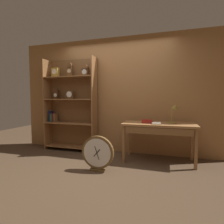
{
  "coord_description": "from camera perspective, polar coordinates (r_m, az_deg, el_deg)",
  "views": [
    {
      "loc": [
        1.09,
        -2.63,
        1.21
      ],
      "look_at": [
        0.09,
        0.66,
        0.97
      ],
      "focal_mm": 28.79,
      "sensor_mm": 36.0,
      "label": 1
    }
  ],
  "objects": [
    {
      "name": "back_wood_panel",
      "position": [
        4.13,
        1.68,
        5.31
      ],
      "size": [
        4.8,
        0.05,
        2.6
      ],
      "primitive_type": "cube",
      "color": "#9E6B3D",
      "rests_on": "ground"
    },
    {
      "name": "open_repair_manual",
      "position": [
        3.48,
        13.92,
        -3.48
      ],
      "size": [
        0.17,
        0.23,
        0.02
      ],
      "primitive_type": "cube",
      "rotation": [
        0.0,
        0.0,
        0.05
      ],
      "color": "silver",
      "rests_on": "workbench"
    },
    {
      "name": "bookshelf",
      "position": [
        4.4,
        -13.15,
        2.56
      ],
      "size": [
        1.27,
        0.33,
        2.16
      ],
      "color": "brown",
      "rests_on": "ground"
    },
    {
      "name": "desk_lamp",
      "position": [
        3.62,
        19.1,
        -0.13
      ],
      "size": [
        0.21,
        0.21,
        0.39
      ],
      "color": "olive",
      "rests_on": "workbench"
    },
    {
      "name": "round_clock_large",
      "position": [
        3.11,
        -4.57,
        -12.91
      ],
      "size": [
        0.56,
        0.11,
        0.6
      ],
      "color": "brown",
      "rests_on": "ground"
    },
    {
      "name": "ground_plane",
      "position": [
        3.09,
        -5.39,
        -19.02
      ],
      "size": [
        10.0,
        10.0,
        0.0
      ],
      "primitive_type": "plane",
      "color": "#4C3826"
    },
    {
      "name": "toolbox_small",
      "position": [
        3.53,
        11.07,
        -2.93
      ],
      "size": [
        0.2,
        0.09,
        0.07
      ],
      "primitive_type": "cube",
      "color": "maroon",
      "rests_on": "workbench"
    },
    {
      "name": "workbench",
      "position": [
        3.57,
        14.59,
        -4.93
      ],
      "size": [
        1.37,
        0.6,
        0.75
      ],
      "color": "#9E6B3D",
      "rests_on": "ground"
    }
  ]
}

